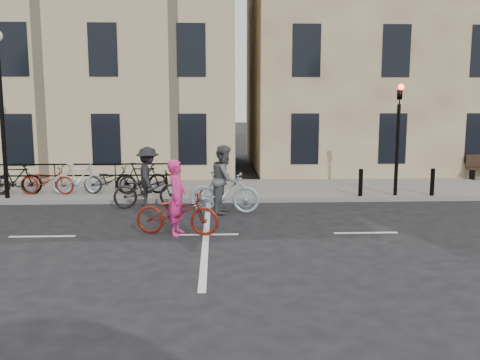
{
  "coord_description": "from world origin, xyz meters",
  "views": [
    {
      "loc": [
        0.28,
        -12.89,
        3.37
      ],
      "look_at": [
        0.92,
        1.74,
        1.1
      ],
      "focal_mm": 40.0,
      "sensor_mm": 36.0,
      "label": 1
    }
  ],
  "objects_px": {
    "cyclist_pink": "(177,209)",
    "cyclist_dark": "(148,184)",
    "cyclist_grey": "(225,186)",
    "lamp_post": "(0,93)",
    "traffic_light": "(398,126)"
  },
  "relations": [
    {
      "from": "cyclist_grey",
      "to": "cyclist_dark",
      "type": "relative_size",
      "value": 0.97
    },
    {
      "from": "cyclist_pink",
      "to": "cyclist_dark",
      "type": "xyz_separation_m",
      "value": [
        -1.13,
        3.35,
        0.09
      ]
    },
    {
      "from": "lamp_post",
      "to": "cyclist_pink",
      "type": "xyz_separation_m",
      "value": [
        5.79,
        -4.32,
        -2.84
      ]
    },
    {
      "from": "cyclist_grey",
      "to": "lamp_post",
      "type": "bearing_deg",
      "value": 86.21
    },
    {
      "from": "lamp_post",
      "to": "cyclist_grey",
      "type": "bearing_deg",
      "value": -14.8
    },
    {
      "from": "cyclist_dark",
      "to": "cyclist_grey",
      "type": "bearing_deg",
      "value": -121.05
    },
    {
      "from": "lamp_post",
      "to": "cyclist_grey",
      "type": "relative_size",
      "value": 2.46
    },
    {
      "from": "cyclist_pink",
      "to": "cyclist_grey",
      "type": "bearing_deg",
      "value": -14.84
    },
    {
      "from": "lamp_post",
      "to": "cyclist_pink",
      "type": "bearing_deg",
      "value": -36.73
    },
    {
      "from": "cyclist_pink",
      "to": "cyclist_grey",
      "type": "distance_m",
      "value": 2.76
    },
    {
      "from": "lamp_post",
      "to": "cyclist_dark",
      "type": "relative_size",
      "value": 2.39
    },
    {
      "from": "cyclist_pink",
      "to": "cyclist_dark",
      "type": "bearing_deg",
      "value": 29.92
    },
    {
      "from": "traffic_light",
      "to": "cyclist_dark",
      "type": "height_order",
      "value": "traffic_light"
    },
    {
      "from": "cyclist_dark",
      "to": "traffic_light",
      "type": "bearing_deg",
      "value": -93.96
    },
    {
      "from": "cyclist_grey",
      "to": "cyclist_dark",
      "type": "distance_m",
      "value": 2.5
    }
  ]
}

